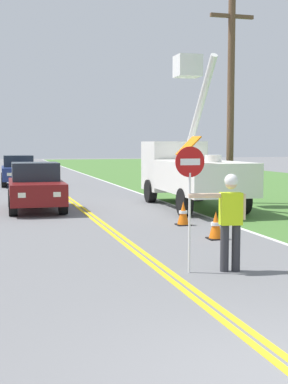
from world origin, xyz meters
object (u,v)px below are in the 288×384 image
object	(u,v)px
traffic_cone_mid	(183,214)
oncoming_sedan_second	(19,171)
utility_pole_near	(231,99)
stop_sign_paddle	(190,181)
traffic_cone_lead	(216,226)
flagger_worker	(230,216)
utility_bucket_truck	(189,169)
oncoming_sedan_nearest	(36,187)

from	to	relation	value
traffic_cone_mid	oncoming_sedan_second	bearing A→B (deg)	103.63
utility_pole_near	traffic_cone_mid	xyz separation A→B (m)	(-3.78, -5.10, -3.81)
stop_sign_paddle	oncoming_sedan_second	size ratio (longest dim) A/B	0.57
oncoming_sedan_second	traffic_cone_lead	xyz separation A→B (m)	(4.02, -18.93, -0.50)
flagger_worker	utility_pole_near	size ratio (longest dim) A/B	0.23
oncoming_sedan_second	utility_pole_near	distance (m)	14.24
utility_bucket_truck	traffic_cone_lead	size ratio (longest dim) A/B	9.78
traffic_cone_lead	traffic_cone_mid	xyz separation A→B (m)	(-0.01, 2.38, 0.00)
oncoming_sedan_second	traffic_cone_mid	bearing A→B (deg)	-76.37
utility_bucket_truck	stop_sign_paddle	bearing A→B (deg)	-110.13
utility_bucket_truck	utility_pole_near	size ratio (longest dim) A/B	0.86
traffic_cone_lead	oncoming_sedan_second	bearing A→B (deg)	101.99
flagger_worker	traffic_cone_lead	bearing A→B (deg)	71.31
traffic_cone_mid	stop_sign_paddle	bearing A→B (deg)	-108.51
flagger_worker	utility_bucket_truck	bearing A→B (deg)	74.04
stop_sign_paddle	oncoming_sedan_nearest	size ratio (longest dim) A/B	0.56
oncoming_sedan_second	traffic_cone_mid	size ratio (longest dim) A/B	5.89
stop_sign_paddle	traffic_cone_lead	xyz separation A→B (m)	(1.85, 3.10, -1.37)
oncoming_sedan_second	traffic_cone_mid	distance (m)	17.03
oncoming_sedan_second	traffic_cone_lead	world-z (taller)	oncoming_sedan_second
oncoming_sedan_second	utility_pole_near	world-z (taller)	utility_pole_near
oncoming_sedan_nearest	oncoming_sedan_second	world-z (taller)	same
oncoming_sedan_second	utility_pole_near	xyz separation A→B (m)	(7.79, -11.45, 3.31)
utility_bucket_truck	oncoming_sedan_nearest	xyz separation A→B (m)	(-5.66, 0.34, -0.59)
oncoming_sedan_nearest	traffic_cone_mid	bearing A→B (deg)	-50.30
stop_sign_paddle	oncoming_sedan_nearest	xyz separation A→B (m)	(-2.06, 10.17, -0.88)
oncoming_sedan_nearest	traffic_cone_lead	xyz separation A→B (m)	(3.90, -7.07, -0.50)
utility_pole_near	stop_sign_paddle	bearing A→B (deg)	-117.96
utility_bucket_truck	traffic_cone_lead	bearing A→B (deg)	-104.63
stop_sign_paddle	utility_pole_near	xyz separation A→B (m)	(5.62, 10.59, 2.44)
flagger_worker	traffic_cone_lead	size ratio (longest dim) A/B	2.61
stop_sign_paddle	utility_bucket_truck	xyz separation A→B (m)	(3.60, 9.84, -0.29)
oncoming_sedan_second	utility_pole_near	size ratio (longest dim) A/B	0.52
stop_sign_paddle	oncoming_sedan_nearest	world-z (taller)	stop_sign_paddle
stop_sign_paddle	traffic_cone_mid	size ratio (longest dim) A/B	3.33
stop_sign_paddle	utility_pole_near	world-z (taller)	utility_pole_near
flagger_worker	oncoming_sedan_nearest	size ratio (longest dim) A/B	0.44
oncoming_sedan_nearest	utility_pole_near	distance (m)	8.37
traffic_cone_mid	utility_bucket_truck	bearing A→B (deg)	67.87
stop_sign_paddle	oncoming_sedan_second	bearing A→B (deg)	95.64
stop_sign_paddle	oncoming_sedan_nearest	distance (m)	10.41
oncoming_sedan_second	traffic_cone_lead	distance (m)	19.36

